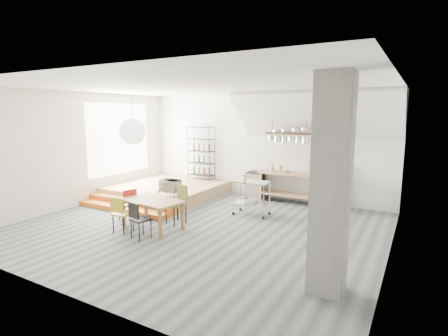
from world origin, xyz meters
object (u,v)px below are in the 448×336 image
Objects in this scene: dining_table at (152,203)px; mini_fridge at (256,185)px; stove at (339,192)px; rolling_cart at (252,193)px.

mini_fridge is (0.87, 3.79, -0.19)m from dining_table.
mini_fridge is at bearing 85.52° from dining_table.
stove is 1.43× the size of mini_fridge.
stove is at bearing 40.15° from rolling_cart.
dining_table is at bearing -102.87° from mini_fridge.
mini_fridge is (-0.66, 1.71, -0.16)m from rolling_cart.
mini_fridge is at bearing 109.15° from rolling_cart.
stove is 2.50m from mini_fridge.
stove reaches higher than rolling_cart.
mini_fridge reaches higher than dining_table.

